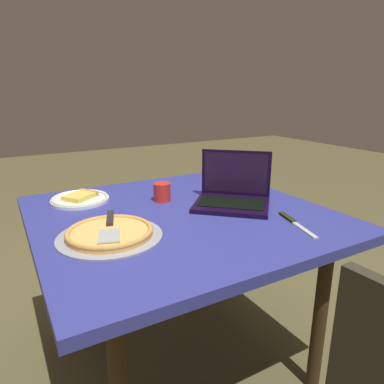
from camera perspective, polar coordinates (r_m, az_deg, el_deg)
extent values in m
plane|color=brown|center=(1.81, -1.73, -25.47)|extent=(12.00, 12.00, 0.00)
cube|color=navy|center=(1.44, -1.97, -3.99)|extent=(1.14, 1.12, 0.04)
cylinder|color=#352514|center=(2.10, 2.94, -7.93)|extent=(0.05, 0.05, 0.69)
cylinder|color=#352514|center=(1.84, -19.87, -12.71)|extent=(0.05, 0.05, 0.69)
cylinder|color=#352514|center=(1.56, 20.22, -18.43)|extent=(0.05, 0.05, 0.69)
cube|color=black|center=(1.50, 6.48, -2.11)|extent=(0.40, 0.39, 0.02)
cube|color=black|center=(1.50, 6.49, -1.73)|extent=(0.31, 0.30, 0.00)
cube|color=black|center=(1.59, 7.17, 3.13)|extent=(0.23, 0.22, 0.21)
cube|color=black|center=(1.59, 7.16, 3.11)|extent=(0.21, 0.19, 0.18)
cylinder|color=white|center=(1.64, -17.83, -1.23)|extent=(0.25, 0.25, 0.01)
torus|color=silver|center=(1.64, -17.86, -0.90)|extent=(0.25, 0.25, 0.01)
cube|color=#E1B94C|center=(1.64, -17.88, -0.66)|extent=(0.16, 0.15, 0.02)
cube|color=#BE9141|center=(1.68, -16.48, -0.11)|extent=(0.07, 0.09, 0.03)
cylinder|color=#92959F|center=(1.23, -13.24, -7.05)|extent=(0.36, 0.36, 0.01)
cylinder|color=#EAAC56|center=(1.23, -13.28, -6.57)|extent=(0.29, 0.29, 0.02)
torus|color=#CA8E44|center=(1.22, -13.30, -6.22)|extent=(0.29, 0.29, 0.02)
cube|color=#A6AEAD|center=(1.18, -13.39, -6.95)|extent=(0.10, 0.13, 0.00)
cube|color=black|center=(1.32, -13.18, -4.19)|extent=(0.07, 0.14, 0.01)
cube|color=#B9BEB8|center=(1.33, 17.47, -5.61)|extent=(0.07, 0.19, 0.00)
cube|color=black|center=(1.41, 15.33, -4.01)|extent=(0.05, 0.11, 0.01)
cylinder|color=red|center=(1.57, -4.87, 0.01)|extent=(0.08, 0.08, 0.08)
cylinder|color=#51281A|center=(1.56, -4.89, 0.81)|extent=(0.07, 0.07, 0.00)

